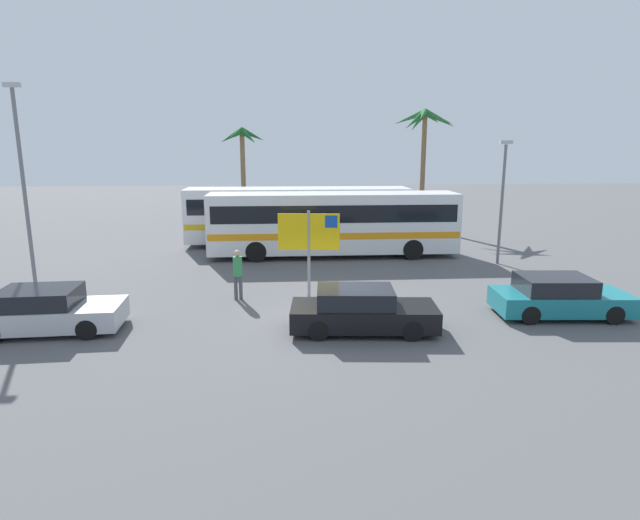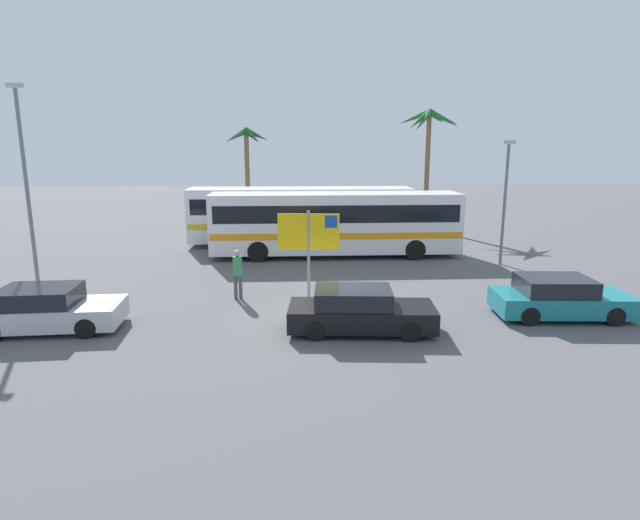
{
  "view_description": "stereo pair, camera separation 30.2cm",
  "coord_description": "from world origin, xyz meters",
  "px_view_note": "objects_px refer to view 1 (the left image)",
  "views": [
    {
      "loc": [
        -1.52,
        -15.57,
        5.42
      ],
      "look_at": [
        -0.19,
        3.23,
        1.3
      ],
      "focal_mm": 29.23,
      "sensor_mm": 36.0,
      "label": 1
    },
    {
      "loc": [
        -1.22,
        -15.59,
        5.42
      ],
      "look_at": [
        -0.19,
        3.23,
        1.3
      ],
      "focal_mm": 29.23,
      "sensor_mm": 36.0,
      "label": 2
    }
  ],
  "objects_px": {
    "bus_front_coach": "(333,221)",
    "car_teal": "(559,297)",
    "car_black": "(361,311)",
    "ferry_sign": "(310,235)",
    "car_silver": "(47,311)",
    "bus_rear_coach": "(298,213)",
    "pedestrian_by_bus": "(238,270)"
  },
  "relations": [
    {
      "from": "car_black",
      "to": "pedestrian_by_bus",
      "type": "xyz_separation_m",
      "value": [
        -3.94,
        3.58,
        0.45
      ]
    },
    {
      "from": "bus_front_coach",
      "to": "car_teal",
      "type": "bearing_deg",
      "value": -57.21
    },
    {
      "from": "car_black",
      "to": "ferry_sign",
      "type": "bearing_deg",
      "value": 114.93
    },
    {
      "from": "bus_front_coach",
      "to": "bus_rear_coach",
      "type": "bearing_deg",
      "value": 116.79
    },
    {
      "from": "car_teal",
      "to": "bus_front_coach",
      "type": "bearing_deg",
      "value": 126.65
    },
    {
      "from": "ferry_sign",
      "to": "car_silver",
      "type": "bearing_deg",
      "value": -153.82
    },
    {
      "from": "ferry_sign",
      "to": "car_black",
      "type": "bearing_deg",
      "value": -63.99
    },
    {
      "from": "ferry_sign",
      "to": "car_black",
      "type": "relative_size",
      "value": 0.72
    },
    {
      "from": "car_teal",
      "to": "pedestrian_by_bus",
      "type": "xyz_separation_m",
      "value": [
        -10.56,
        2.59,
        0.45
      ]
    },
    {
      "from": "car_silver",
      "to": "car_black",
      "type": "relative_size",
      "value": 0.96
    },
    {
      "from": "bus_front_coach",
      "to": "pedestrian_by_bus",
      "type": "xyz_separation_m",
      "value": [
        -4.14,
        -7.38,
        -0.7
      ]
    },
    {
      "from": "bus_rear_coach",
      "to": "ferry_sign",
      "type": "bearing_deg",
      "value": -89.3
    },
    {
      "from": "car_teal",
      "to": "car_black",
      "type": "height_order",
      "value": "same"
    },
    {
      "from": "bus_rear_coach",
      "to": "car_teal",
      "type": "height_order",
      "value": "bus_rear_coach"
    },
    {
      "from": "bus_front_coach",
      "to": "car_teal",
      "type": "xyz_separation_m",
      "value": [
        6.43,
        -9.98,
        -1.15
      ]
    },
    {
      "from": "bus_front_coach",
      "to": "car_silver",
      "type": "distance_m",
      "value": 14.11
    },
    {
      "from": "bus_rear_coach",
      "to": "car_teal",
      "type": "distance_m",
      "value": 15.58
    },
    {
      "from": "car_silver",
      "to": "pedestrian_by_bus",
      "type": "xyz_separation_m",
      "value": [
        5.4,
        2.94,
        0.45
      ]
    },
    {
      "from": "ferry_sign",
      "to": "pedestrian_by_bus",
      "type": "xyz_separation_m",
      "value": [
        -2.6,
        -0.04,
        -1.24
      ]
    },
    {
      "from": "car_black",
      "to": "pedestrian_by_bus",
      "type": "bearing_deg",
      "value": 142.43
    },
    {
      "from": "pedestrian_by_bus",
      "to": "bus_front_coach",
      "type": "bearing_deg",
      "value": -23.35
    },
    {
      "from": "bus_rear_coach",
      "to": "car_silver",
      "type": "height_order",
      "value": "bus_rear_coach"
    },
    {
      "from": "car_black",
      "to": "car_silver",
      "type": "bearing_deg",
      "value": -179.19
    },
    {
      "from": "ferry_sign",
      "to": "car_teal",
      "type": "relative_size",
      "value": 0.74
    },
    {
      "from": "bus_front_coach",
      "to": "car_teal",
      "type": "distance_m",
      "value": 11.92
    },
    {
      "from": "car_silver",
      "to": "car_black",
      "type": "bearing_deg",
      "value": -6.86
    },
    {
      "from": "ferry_sign",
      "to": "car_teal",
      "type": "bearing_deg",
      "value": -12.52
    },
    {
      "from": "bus_front_coach",
      "to": "bus_rear_coach",
      "type": "height_order",
      "value": "same"
    },
    {
      "from": "pedestrian_by_bus",
      "to": "bus_rear_coach",
      "type": "bearing_deg",
      "value": -7.14
    },
    {
      "from": "bus_front_coach",
      "to": "car_silver",
      "type": "xyz_separation_m",
      "value": [
        -9.54,
        -10.33,
        -1.15
      ]
    },
    {
      "from": "pedestrian_by_bus",
      "to": "ferry_sign",
      "type": "bearing_deg",
      "value": -83.28
    },
    {
      "from": "ferry_sign",
      "to": "bus_rear_coach",
      "type": "bearing_deg",
      "value": 96.46
    }
  ]
}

